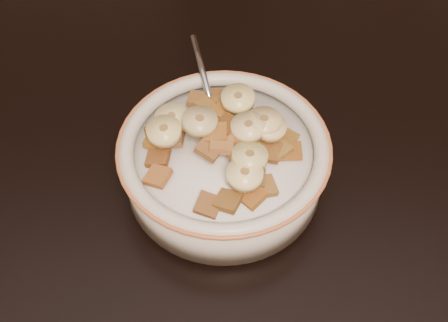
{
  "coord_description": "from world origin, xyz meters",
  "views": [
    {
      "loc": [
        0.02,
        -0.22,
        1.19
      ],
      "look_at": [
        0.01,
        0.1,
        0.78
      ],
      "focal_mm": 45.0,
      "sensor_mm": 36.0,
      "label": 1
    }
  ],
  "objects_px": {
    "table": "(207,283)",
    "spoon": "(217,124)",
    "chair": "(304,80)",
    "cereal_bowl": "(224,166)"
  },
  "relations": [
    {
      "from": "cereal_bowl",
      "to": "spoon",
      "type": "height_order",
      "value": "spoon"
    },
    {
      "from": "chair",
      "to": "table",
      "type": "bearing_deg",
      "value": -97.62
    },
    {
      "from": "chair",
      "to": "spoon",
      "type": "distance_m",
      "value": 0.46
    },
    {
      "from": "chair",
      "to": "cereal_bowl",
      "type": "relative_size",
      "value": 5.71
    },
    {
      "from": "table",
      "to": "spoon",
      "type": "bearing_deg",
      "value": 88.0
    },
    {
      "from": "cereal_bowl",
      "to": "chair",
      "type": "bearing_deg",
      "value": 70.79
    },
    {
      "from": "table",
      "to": "spoon",
      "type": "height_order",
      "value": "spoon"
    },
    {
      "from": "table",
      "to": "cereal_bowl",
      "type": "height_order",
      "value": "cereal_bowl"
    },
    {
      "from": "chair",
      "to": "spoon",
      "type": "relative_size",
      "value": 23.81
    },
    {
      "from": "spoon",
      "to": "table",
      "type": "bearing_deg",
      "value": 72.77
    }
  ]
}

